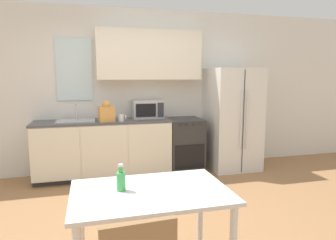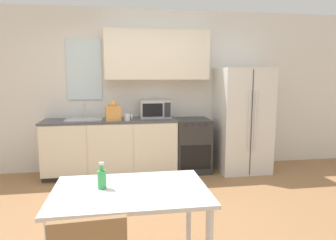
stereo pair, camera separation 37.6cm
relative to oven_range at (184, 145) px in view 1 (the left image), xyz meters
The scene contains 11 objects.
ground_plane 1.92m from the oven_range, 119.72° to the right, with size 12.00×12.00×0.00m, color #9E7047.
wall_back 1.37m from the oven_range, 160.93° to the left, with size 12.00×0.38×2.70m.
kitchen_counter 1.34m from the oven_range, behind, with size 2.11×0.62×0.91m.
oven_range is the anchor object (origin of this frame).
refrigerator 0.95m from the oven_range, ahead, with size 0.82×0.80×1.73m.
kitchen_sink 1.81m from the oven_range, behind, with size 0.57×0.40×0.25m.
microwave 0.87m from the oven_range, 169.77° to the left, with size 0.50×0.33×0.29m.
coffee_mug 1.20m from the oven_range, behind, with size 0.13×0.09×0.10m.
grocery_bag_0 1.43m from the oven_range, behind, with size 0.25×0.22×0.32m.
dining_table 2.83m from the oven_range, 113.08° to the right, with size 1.19×0.78×0.73m.
drink_bottle 2.90m from the oven_range, 117.48° to the right, with size 0.07×0.07×0.21m.
Camera 1 is at (-0.61, -3.12, 1.60)m, focal length 32.00 mm.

